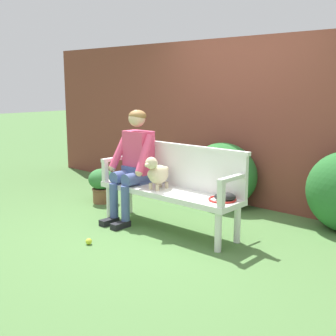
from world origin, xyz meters
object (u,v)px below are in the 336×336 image
Objects in this scene: person_seated at (134,161)px; baseball_glove at (225,197)px; dog_on_bench at (157,173)px; tennis_ball at (89,241)px; tennis_racket at (224,199)px; potted_plant at (102,183)px; garden_bench at (168,195)px.

baseball_glove is (1.29, 0.04, -0.23)m from person_seated.
dog_on_bench is at bearing 150.57° from baseball_glove.
tennis_racket is at bearing 43.95° from tennis_ball.
person_seated reaches higher than tennis_ball.
person_seated reaches higher than tennis_racket.
tennis_racket is at bearing 100.18° from baseball_glove.
tennis_ball is (-0.18, -0.84, -0.62)m from dog_on_bench.
dog_on_bench is 1.44m from potted_plant.
garden_bench is 4.65× the size of dog_on_bench.
garden_bench is 3.74× the size of potted_plant.
baseball_glove is at bearing 2.15° from garden_bench.
person_seated reaches higher than garden_bench.
tennis_racket is at bearing 8.86° from dog_on_bench.
dog_on_bench is 0.80× the size of potted_plant.
tennis_racket reaches higher than tennis_ball.
dog_on_bench reaches higher than potted_plant.
potted_plant is at bearing 138.78° from baseball_glove.
baseball_glove is 1.48m from tennis_ball.
tennis_ball is at bearing -173.76° from baseball_glove.
tennis_ball is (-1.04, -0.94, -0.48)m from baseball_glove.
person_seated reaches higher than baseball_glove.
tennis_ball is (-1.01, -0.97, -0.44)m from tennis_racket.
dog_on_bench reaches higher than baseball_glove.
tennis_racket is 0.06m from baseball_glove.
dog_on_bench is at bearing -148.88° from garden_bench.
dog_on_bench is (0.43, -0.06, -0.08)m from person_seated.
potted_plant is (-1.35, 0.31, -0.38)m from dog_on_bench.
tennis_ball is at bearing -44.40° from potted_plant.
tennis_racket is at bearing -4.72° from potted_plant.
tennis_racket is (1.26, 0.07, -0.26)m from person_seated.
person_seated is at bearing 145.90° from baseball_glove.
garden_bench is at bearing 0.84° from person_seated.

